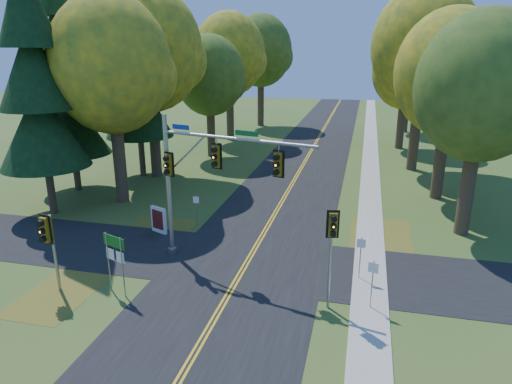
% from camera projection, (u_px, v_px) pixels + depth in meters
% --- Properties ---
extents(ground, '(160.00, 160.00, 0.00)m').
position_uv_depth(ground, '(237.00, 280.00, 21.90)').
color(ground, '#31531D').
rests_on(ground, ground).
extents(road_main, '(8.00, 160.00, 0.02)m').
position_uv_depth(road_main, '(237.00, 280.00, 21.90)').
color(road_main, black).
rests_on(road_main, ground).
extents(road_cross, '(60.00, 6.00, 0.02)m').
position_uv_depth(road_cross, '(248.00, 261.00, 23.75)').
color(road_cross, black).
rests_on(road_cross, ground).
extents(centerline_left, '(0.10, 160.00, 0.01)m').
position_uv_depth(centerline_left, '(235.00, 279.00, 21.91)').
color(centerline_left, gold).
rests_on(centerline_left, road_main).
extents(centerline_right, '(0.10, 160.00, 0.01)m').
position_uv_depth(centerline_right, '(239.00, 280.00, 21.87)').
color(centerline_right, gold).
rests_on(centerline_right, road_main).
extents(sidewalk_east, '(1.60, 160.00, 0.06)m').
position_uv_depth(sidewalk_east, '(370.00, 295.00, 20.51)').
color(sidewalk_east, '#9E998E').
rests_on(sidewalk_east, ground).
extents(leaf_patch_w_near, '(4.00, 6.00, 0.00)m').
position_uv_depth(leaf_patch_w_near, '(150.00, 235.00, 27.05)').
color(leaf_patch_w_near, brown).
rests_on(leaf_patch_w_near, ground).
extents(leaf_patch_e, '(3.50, 8.00, 0.00)m').
position_uv_depth(leaf_patch_e, '(381.00, 243.00, 25.93)').
color(leaf_patch_e, brown).
rests_on(leaf_patch_e, ground).
extents(leaf_patch_w_far, '(3.00, 5.00, 0.00)m').
position_uv_depth(leaf_patch_w_far, '(61.00, 292.00, 20.79)').
color(leaf_patch_w_far, brown).
rests_on(leaf_patch_w_far, ground).
extents(tree_w_a, '(8.00, 8.00, 14.15)m').
position_uv_depth(tree_w_a, '(112.00, 66.00, 30.18)').
color(tree_w_a, '#38281C').
rests_on(tree_w_a, ground).
extents(tree_e_a, '(7.20, 7.20, 12.73)m').
position_uv_depth(tree_e_a, '(483.00, 88.00, 24.84)').
color(tree_e_a, '#38281C').
rests_on(tree_e_a, ground).
extents(tree_w_b, '(8.60, 8.60, 15.38)m').
position_uv_depth(tree_w_b, '(150.00, 51.00, 36.43)').
color(tree_w_b, '#38281C').
rests_on(tree_w_b, ground).
extents(tree_e_b, '(7.60, 7.60, 13.33)m').
position_uv_depth(tree_e_b, '(452.00, 74.00, 31.16)').
color(tree_e_b, '#38281C').
rests_on(tree_e_b, ground).
extents(tree_w_c, '(6.80, 6.80, 11.91)m').
position_uv_depth(tree_w_c, '(210.00, 76.00, 44.26)').
color(tree_w_c, '#38281C').
rests_on(tree_w_c, ground).
extents(tree_e_c, '(8.80, 8.80, 15.79)m').
position_uv_depth(tree_e_c, '(425.00, 47.00, 38.37)').
color(tree_e_c, '#38281C').
rests_on(tree_e_c, ground).
extents(tree_w_d, '(8.20, 8.20, 14.56)m').
position_uv_depth(tree_w_d, '(230.00, 55.00, 51.90)').
color(tree_w_d, '#38281C').
rests_on(tree_w_d, ground).
extents(tree_e_d, '(7.00, 7.00, 12.32)m').
position_uv_depth(tree_e_d, '(407.00, 71.00, 47.75)').
color(tree_e_d, '#38281C').
rests_on(tree_e_d, ground).
extents(tree_w_e, '(8.40, 8.40, 14.97)m').
position_uv_depth(tree_w_e, '(262.00, 51.00, 61.63)').
color(tree_w_e, '#38281C').
rests_on(tree_w_e, ground).
extents(tree_e_e, '(7.80, 7.80, 13.74)m').
position_uv_depth(tree_e_e, '(411.00, 59.00, 57.10)').
color(tree_e_e, '#38281C').
rests_on(tree_e_e, ground).
extents(pine_a, '(5.60, 5.60, 19.48)m').
position_uv_depth(pine_a, '(34.00, 72.00, 27.89)').
color(pine_a, '#38281C').
rests_on(pine_a, ground).
extents(pine_b, '(5.60, 5.60, 17.31)m').
position_uv_depth(pine_b, '(65.00, 83.00, 33.17)').
color(pine_b, '#38281C').
rests_on(pine_b, ground).
extents(pine_c, '(5.60, 5.60, 20.56)m').
position_uv_depth(pine_c, '(134.00, 59.00, 36.66)').
color(pine_c, '#38281C').
rests_on(pine_c, ground).
extents(traffic_mast, '(8.07, 2.24, 7.52)m').
position_uv_depth(traffic_mast, '(200.00, 172.00, 22.28)').
color(traffic_mast, '#92949A').
rests_on(traffic_mast, ground).
extents(east_signal_pole, '(0.52, 0.61, 4.52)m').
position_uv_depth(east_signal_pole, '(332.00, 235.00, 18.37)').
color(east_signal_pole, '#96999E').
rests_on(east_signal_pole, ground).
extents(ped_signal_pole, '(0.59, 0.69, 3.78)m').
position_uv_depth(ped_signal_pole, '(48.00, 235.00, 19.96)').
color(ped_signal_pole, gray).
rests_on(ped_signal_pole, ground).
extents(route_sign_cluster, '(1.27, 0.51, 2.87)m').
position_uv_depth(route_sign_cluster, '(115.00, 252.00, 20.13)').
color(route_sign_cluster, gray).
rests_on(route_sign_cluster, ground).
extents(info_kiosk, '(1.14, 0.61, 1.63)m').
position_uv_depth(info_kiosk, '(159.00, 220.00, 27.20)').
color(info_kiosk, silver).
rests_on(info_kiosk, ground).
extents(reg_sign_e_north, '(0.41, 0.07, 2.16)m').
position_uv_depth(reg_sign_e_north, '(361.00, 251.00, 21.56)').
color(reg_sign_e_north, gray).
rests_on(reg_sign_e_north, ground).
extents(reg_sign_e_south, '(0.42, 0.13, 2.23)m').
position_uv_depth(reg_sign_e_south, '(373.00, 276.00, 19.07)').
color(reg_sign_e_south, gray).
rests_on(reg_sign_e_south, ground).
extents(reg_sign_w, '(0.39, 0.06, 2.02)m').
position_uv_depth(reg_sign_w, '(196.00, 205.00, 27.98)').
color(reg_sign_w, gray).
rests_on(reg_sign_w, ground).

